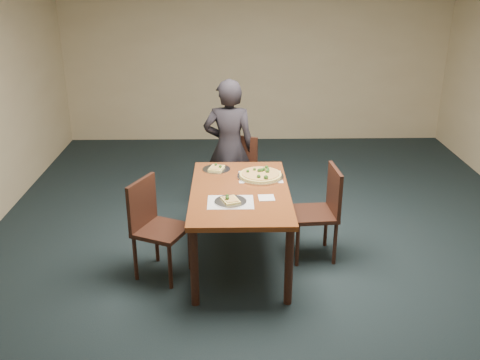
{
  "coord_description": "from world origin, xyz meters",
  "views": [
    {
      "loc": [
        -0.42,
        -4.42,
        2.66
      ],
      "look_at": [
        -0.33,
        0.07,
        0.85
      ],
      "focal_mm": 40.0,
      "sensor_mm": 36.0,
      "label": 1
    }
  ],
  "objects_px": {
    "pizza_pan": "(261,175)",
    "diner": "(229,149)",
    "chair_left": "(154,222)",
    "dining_table": "(240,199)",
    "slice_plate_far": "(217,169)",
    "chair_far": "(236,172)",
    "slice_plate_near": "(230,201)",
    "chair_right": "(322,207)"
  },
  "relations": [
    {
      "from": "pizza_pan",
      "to": "diner",
      "type": "bearing_deg",
      "value": 111.13
    },
    {
      "from": "chair_left",
      "to": "dining_table",
      "type": "bearing_deg",
      "value": -52.73
    },
    {
      "from": "chair_left",
      "to": "slice_plate_far",
      "type": "relative_size",
      "value": 3.25
    },
    {
      "from": "chair_far",
      "to": "slice_plate_near",
      "type": "bearing_deg",
      "value": -69.95
    },
    {
      "from": "chair_right",
      "to": "diner",
      "type": "distance_m",
      "value": 1.36
    },
    {
      "from": "chair_right",
      "to": "diner",
      "type": "relative_size",
      "value": 0.58
    },
    {
      "from": "dining_table",
      "to": "pizza_pan",
      "type": "xyz_separation_m",
      "value": [
        0.21,
        0.32,
        0.11
      ]
    },
    {
      "from": "chair_left",
      "to": "chair_far",
      "type": "bearing_deg",
      "value": -6.75
    },
    {
      "from": "chair_right",
      "to": "diner",
      "type": "bearing_deg",
      "value": -142.68
    },
    {
      "from": "chair_right",
      "to": "pizza_pan",
      "type": "bearing_deg",
      "value": -114.03
    },
    {
      "from": "dining_table",
      "to": "diner",
      "type": "height_order",
      "value": "diner"
    },
    {
      "from": "chair_right",
      "to": "pizza_pan",
      "type": "height_order",
      "value": "chair_right"
    },
    {
      "from": "chair_far",
      "to": "slice_plate_near",
      "type": "distance_m",
      "value": 1.35
    },
    {
      "from": "chair_far",
      "to": "chair_left",
      "type": "height_order",
      "value": "same"
    },
    {
      "from": "chair_left",
      "to": "chair_right",
      "type": "relative_size",
      "value": 1.0
    },
    {
      "from": "chair_far",
      "to": "chair_right",
      "type": "distance_m",
      "value": 1.25
    },
    {
      "from": "chair_left",
      "to": "chair_right",
      "type": "bearing_deg",
      "value": -54.9
    },
    {
      "from": "chair_far",
      "to": "slice_plate_near",
      "type": "height_order",
      "value": "chair_far"
    },
    {
      "from": "chair_left",
      "to": "diner",
      "type": "distance_m",
      "value": 1.48
    },
    {
      "from": "chair_far",
      "to": "diner",
      "type": "distance_m",
      "value": 0.28
    },
    {
      "from": "chair_left",
      "to": "pizza_pan",
      "type": "xyz_separation_m",
      "value": [
        0.99,
        0.5,
        0.26
      ]
    },
    {
      "from": "chair_left",
      "to": "slice_plate_far",
      "type": "bearing_deg",
      "value": -13.48
    },
    {
      "from": "chair_far",
      "to": "diner",
      "type": "xyz_separation_m",
      "value": [
        -0.07,
        0.05,
        0.26
      ]
    },
    {
      "from": "dining_table",
      "to": "slice_plate_far",
      "type": "xyz_separation_m",
      "value": [
        -0.23,
        0.53,
        0.1
      ]
    },
    {
      "from": "dining_table",
      "to": "pizza_pan",
      "type": "distance_m",
      "value": 0.4
    },
    {
      "from": "pizza_pan",
      "to": "slice_plate_near",
      "type": "distance_m",
      "value": 0.66
    },
    {
      "from": "chair_far",
      "to": "pizza_pan",
      "type": "relative_size",
      "value": 2.02
    },
    {
      "from": "slice_plate_near",
      "to": "slice_plate_far",
      "type": "relative_size",
      "value": 1.0
    },
    {
      "from": "dining_table",
      "to": "chair_far",
      "type": "bearing_deg",
      "value": 91.35
    },
    {
      "from": "pizza_pan",
      "to": "chair_far",
      "type": "bearing_deg",
      "value": 107.4
    },
    {
      "from": "diner",
      "to": "chair_left",
      "type": "bearing_deg",
      "value": 67.2
    },
    {
      "from": "pizza_pan",
      "to": "chair_right",
      "type": "bearing_deg",
      "value": -19.87
    },
    {
      "from": "chair_left",
      "to": "pizza_pan",
      "type": "height_order",
      "value": "chair_left"
    },
    {
      "from": "chair_far",
      "to": "diner",
      "type": "relative_size",
      "value": 0.58
    },
    {
      "from": "chair_right",
      "to": "pizza_pan",
      "type": "distance_m",
      "value": 0.66
    },
    {
      "from": "chair_far",
      "to": "diner",
      "type": "height_order",
      "value": "diner"
    },
    {
      "from": "dining_table",
      "to": "diner",
      "type": "xyz_separation_m",
      "value": [
        -0.1,
        1.11,
        0.12
      ]
    },
    {
      "from": "diner",
      "to": "slice_plate_near",
      "type": "distance_m",
      "value": 1.38
    },
    {
      "from": "slice_plate_near",
      "to": "pizza_pan",
      "type": "bearing_deg",
      "value": 63.33
    },
    {
      "from": "chair_left",
      "to": "slice_plate_near",
      "type": "height_order",
      "value": "chair_left"
    },
    {
      "from": "diner",
      "to": "pizza_pan",
      "type": "xyz_separation_m",
      "value": [
        0.3,
        -0.79,
        -0.01
      ]
    },
    {
      "from": "diner",
      "to": "slice_plate_near",
      "type": "xyz_separation_m",
      "value": [
        0.01,
        -1.38,
        -0.01
      ]
    }
  ]
}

